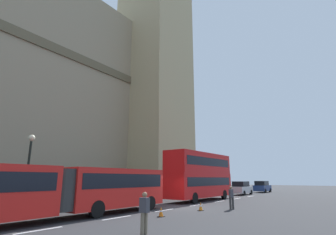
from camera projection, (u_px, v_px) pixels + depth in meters
name	position (u px, v px, depth m)	size (l,w,h in m)	color
ground_plane	(179.00, 208.00, 20.03)	(160.00, 160.00, 0.00)	#333335
lane_centre_marking	(182.00, 207.00, 20.31)	(34.40, 0.16, 0.01)	silver
articulated_bus	(57.00, 188.00, 14.30)	(16.28, 2.54, 2.90)	red
double_decker_bus	(200.00, 174.00, 27.31)	(10.23, 2.54, 4.90)	red
sedan_lead	(242.00, 188.00, 36.43)	(4.40, 1.86, 1.85)	#B7B7BC
sedan_trailing	(262.00, 187.00, 42.80)	(4.40, 1.86, 1.85)	navy
traffic_cone_west	(161.00, 212.00, 15.42)	(0.36, 0.36, 0.58)	black
traffic_cone_middle	(201.00, 207.00, 18.35)	(0.36, 0.36, 0.58)	black
street_lamp	(28.00, 166.00, 17.52)	(0.44, 0.44, 5.27)	black
pedestrian_near_cones	(144.00, 211.00, 10.68)	(0.36, 0.40, 1.69)	#726651
pedestrian_by_kerb	(231.00, 197.00, 19.22)	(0.46, 0.44, 1.69)	#333333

